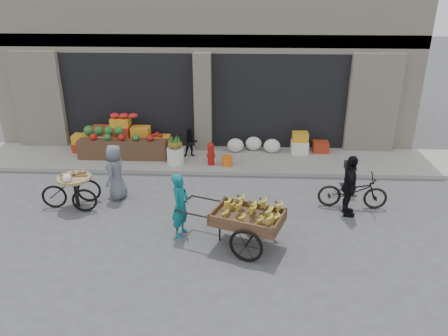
{
  "coord_description": "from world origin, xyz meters",
  "views": [
    {
      "loc": [
        1.32,
        -8.81,
        5.29
      ],
      "look_at": [
        0.87,
        1.0,
        1.1
      ],
      "focal_mm": 35.0,
      "sensor_mm": 36.0,
      "label": 1
    }
  ],
  "objects_px": {
    "orange_bucket": "(227,161)",
    "vendor_grey": "(116,172)",
    "banana_cart": "(245,216)",
    "bicycle": "(353,191)",
    "vendor_woman": "(180,205)",
    "seated_person": "(190,143)",
    "pineapple_bin": "(175,156)",
    "cyclist": "(350,186)",
    "fire_hydrant": "(211,153)",
    "tricycle_cart": "(75,187)"
  },
  "relations": [
    {
      "from": "tricycle_cart",
      "to": "cyclist",
      "type": "relative_size",
      "value": 0.94
    },
    {
      "from": "pineapple_bin",
      "to": "vendor_woman",
      "type": "xyz_separation_m",
      "value": [
        0.71,
        -3.91,
        0.38
      ]
    },
    {
      "from": "seated_person",
      "to": "bicycle",
      "type": "bearing_deg",
      "value": -44.06
    },
    {
      "from": "orange_bucket",
      "to": "vendor_grey",
      "type": "bearing_deg",
      "value": -143.84
    },
    {
      "from": "vendor_grey",
      "to": "pineapple_bin",
      "type": "bearing_deg",
      "value": 161.05
    },
    {
      "from": "fire_hydrant",
      "to": "vendor_grey",
      "type": "relative_size",
      "value": 0.48
    },
    {
      "from": "seated_person",
      "to": "cyclist",
      "type": "bearing_deg",
      "value": -48.72
    },
    {
      "from": "pineapple_bin",
      "to": "tricycle_cart",
      "type": "xyz_separation_m",
      "value": [
        -2.12,
        -2.71,
        0.2
      ]
    },
    {
      "from": "pineapple_bin",
      "to": "cyclist",
      "type": "height_order",
      "value": "cyclist"
    },
    {
      "from": "pineapple_bin",
      "to": "bicycle",
      "type": "distance_m",
      "value": 5.42
    },
    {
      "from": "cyclist",
      "to": "tricycle_cart",
      "type": "bearing_deg",
      "value": 93.28
    },
    {
      "from": "vendor_grey",
      "to": "tricycle_cart",
      "type": "bearing_deg",
      "value": -48.12
    },
    {
      "from": "vendor_woman",
      "to": "tricycle_cart",
      "type": "xyz_separation_m",
      "value": [
        -2.84,
        1.2,
        -0.18
      ]
    },
    {
      "from": "pineapple_bin",
      "to": "vendor_woman",
      "type": "height_order",
      "value": "vendor_woman"
    },
    {
      "from": "banana_cart",
      "to": "tricycle_cart",
      "type": "height_order",
      "value": "banana_cart"
    },
    {
      "from": "banana_cart",
      "to": "bicycle",
      "type": "distance_m",
      "value": 3.33
    },
    {
      "from": "vendor_woman",
      "to": "bicycle",
      "type": "xyz_separation_m",
      "value": [
        4.14,
        1.5,
        -0.3
      ]
    },
    {
      "from": "fire_hydrant",
      "to": "bicycle",
      "type": "height_order",
      "value": "bicycle"
    },
    {
      "from": "pineapple_bin",
      "to": "cyclist",
      "type": "xyz_separation_m",
      "value": [
        4.65,
        -2.81,
        0.4
      ]
    },
    {
      "from": "vendor_woman",
      "to": "cyclist",
      "type": "xyz_separation_m",
      "value": [
        3.94,
        1.1,
        0.03
      ]
    },
    {
      "from": "banana_cart",
      "to": "fire_hydrant",
      "type": "bearing_deg",
      "value": 124.07
    },
    {
      "from": "orange_bucket",
      "to": "pineapple_bin",
      "type": "bearing_deg",
      "value": 176.42
    },
    {
      "from": "pineapple_bin",
      "to": "banana_cart",
      "type": "distance_m",
      "value": 4.84
    },
    {
      "from": "pineapple_bin",
      "to": "fire_hydrant",
      "type": "relative_size",
      "value": 0.73
    },
    {
      "from": "banana_cart",
      "to": "vendor_woman",
      "type": "bearing_deg",
      "value": -175.84
    },
    {
      "from": "fire_hydrant",
      "to": "orange_bucket",
      "type": "distance_m",
      "value": 0.55
    },
    {
      "from": "fire_hydrant",
      "to": "seated_person",
      "type": "relative_size",
      "value": 0.76
    },
    {
      "from": "bicycle",
      "to": "cyclist",
      "type": "distance_m",
      "value": 0.55
    },
    {
      "from": "seated_person",
      "to": "cyclist",
      "type": "height_order",
      "value": "cyclist"
    },
    {
      "from": "banana_cart",
      "to": "cyclist",
      "type": "xyz_separation_m",
      "value": [
        2.51,
        1.52,
        0.02
      ]
    },
    {
      "from": "seated_person",
      "to": "orange_bucket",
      "type": "bearing_deg",
      "value": -40.26
    },
    {
      "from": "cyclist",
      "to": "banana_cart",
      "type": "bearing_deg",
      "value": 125.3
    },
    {
      "from": "orange_bucket",
      "to": "vendor_grey",
      "type": "relative_size",
      "value": 0.22
    },
    {
      "from": "orange_bucket",
      "to": "vendor_woman",
      "type": "distance_m",
      "value": 3.94
    },
    {
      "from": "orange_bucket",
      "to": "bicycle",
      "type": "xyz_separation_m",
      "value": [
        3.25,
        -2.31,
        0.18
      ]
    },
    {
      "from": "vendor_grey",
      "to": "vendor_woman",
      "type": "bearing_deg",
      "value": 58.56
    },
    {
      "from": "pineapple_bin",
      "to": "tricycle_cart",
      "type": "distance_m",
      "value": 3.45
    },
    {
      "from": "banana_cart",
      "to": "bicycle",
      "type": "bearing_deg",
      "value": 55.63
    },
    {
      "from": "orange_bucket",
      "to": "cyclist",
      "type": "distance_m",
      "value": 4.11
    },
    {
      "from": "seated_person",
      "to": "cyclist",
      "type": "relative_size",
      "value": 0.6
    },
    {
      "from": "pineapple_bin",
      "to": "seated_person",
      "type": "relative_size",
      "value": 0.56
    },
    {
      "from": "vendor_woman",
      "to": "seated_person",
      "type": "bearing_deg",
      "value": 21.13
    },
    {
      "from": "vendor_woman",
      "to": "vendor_grey",
      "type": "bearing_deg",
      "value": 65.14
    },
    {
      "from": "seated_person",
      "to": "tricycle_cart",
      "type": "height_order",
      "value": "seated_person"
    },
    {
      "from": "cyclist",
      "to": "seated_person",
      "type": "bearing_deg",
      "value": 55.39
    },
    {
      "from": "banana_cart",
      "to": "vendor_grey",
      "type": "relative_size",
      "value": 1.79
    },
    {
      "from": "fire_hydrant",
      "to": "orange_bucket",
      "type": "relative_size",
      "value": 2.22
    },
    {
      "from": "orange_bucket",
      "to": "vendor_woman",
      "type": "relative_size",
      "value": 0.21
    },
    {
      "from": "orange_bucket",
      "to": "banana_cart",
      "type": "bearing_deg",
      "value": -82.63
    },
    {
      "from": "fire_hydrant",
      "to": "bicycle",
      "type": "xyz_separation_m",
      "value": [
        3.75,
        -2.36,
        -0.05
      ]
    }
  ]
}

